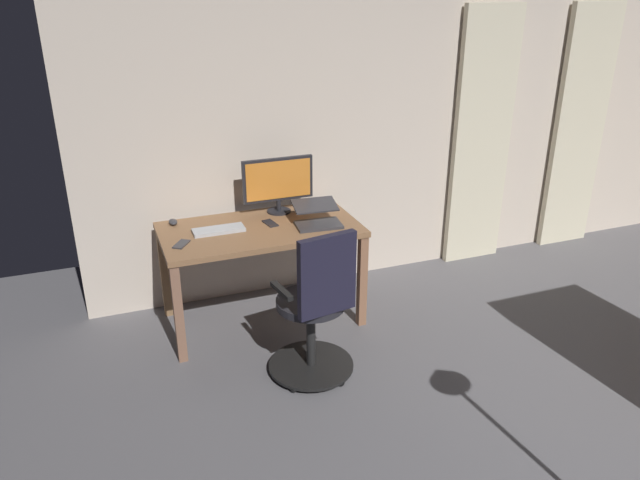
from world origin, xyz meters
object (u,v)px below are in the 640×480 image
(computer_monitor, at_px, (278,182))
(desk, at_px, (260,239))
(cell_phone_face_up, at_px, (181,244))
(computer_keyboard, at_px, (219,230))
(computer_mouse, at_px, (173,222))
(office_chair, at_px, (316,312))
(cell_phone_by_monitor, at_px, (270,223))
(laptop, at_px, (317,217))

(computer_monitor, bearing_deg, desk, 48.66)
(cell_phone_face_up, bearing_deg, computer_keyboard, -119.68)
(computer_mouse, xyz_separation_m, cell_phone_face_up, (0.01, 0.39, -0.01))
(desk, relative_size, computer_keyboard, 3.90)
(office_chair, xyz_separation_m, cell_phone_by_monitor, (0.03, -0.85, 0.28))
(desk, height_order, cell_phone_by_monitor, cell_phone_by_monitor)
(computer_monitor, bearing_deg, cell_phone_face_up, 24.75)
(office_chair, xyz_separation_m, computer_mouse, (0.69, -1.09, 0.30))
(office_chair, distance_m, computer_monitor, 1.19)
(computer_keyboard, height_order, laptop, laptop)
(computer_keyboard, relative_size, cell_phone_face_up, 2.50)
(computer_monitor, height_order, cell_phone_by_monitor, computer_monitor)
(office_chair, bearing_deg, computer_monitor, 75.55)
(office_chair, xyz_separation_m, cell_phone_face_up, (0.70, -0.70, 0.28))
(laptop, distance_m, computer_mouse, 1.04)
(desk, distance_m, office_chair, 0.84)
(office_chair, bearing_deg, laptop, 59.58)
(desk, relative_size, computer_monitor, 2.61)
(office_chair, bearing_deg, computer_mouse, 113.20)
(computer_keyboard, bearing_deg, desk, 175.62)
(laptop, relative_size, computer_mouse, 3.47)
(computer_mouse, bearing_deg, computer_keyboard, 137.46)
(computer_keyboard, distance_m, cell_phone_face_up, 0.31)
(desk, relative_size, office_chair, 1.35)
(computer_keyboard, xyz_separation_m, cell_phone_face_up, (0.28, 0.14, -0.01))
(computer_keyboard, xyz_separation_m, cell_phone_by_monitor, (-0.38, -0.01, -0.01))
(computer_monitor, xyz_separation_m, cell_phone_face_up, (0.79, 0.37, -0.23))
(laptop, bearing_deg, computer_mouse, -15.28)
(computer_monitor, bearing_deg, office_chair, 84.67)
(computer_mouse, bearing_deg, office_chair, 122.32)
(computer_monitor, xyz_separation_m, laptop, (-0.18, 0.34, -0.19))
(cell_phone_face_up, bearing_deg, laptop, -144.36)
(cell_phone_by_monitor, bearing_deg, office_chair, 82.45)
(computer_keyboard, bearing_deg, computer_monitor, -156.02)
(desk, distance_m, cell_phone_by_monitor, 0.14)
(office_chair, relative_size, cell_phone_face_up, 7.21)
(desk, distance_m, cell_phone_face_up, 0.59)
(desk, relative_size, computer_mouse, 14.05)
(computer_monitor, bearing_deg, computer_keyboard, 23.98)
(computer_keyboard, relative_size, cell_phone_by_monitor, 2.50)
(desk, bearing_deg, laptop, 167.19)
(desk, height_order, cell_phone_face_up, cell_phone_face_up)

